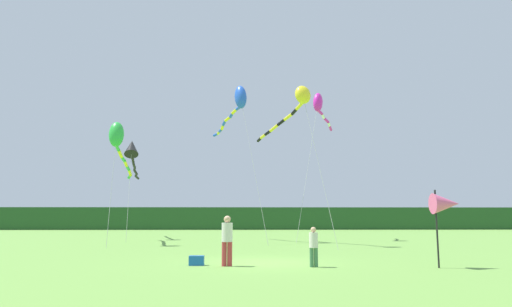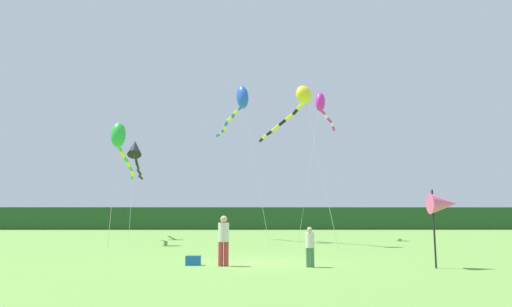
{
  "view_description": "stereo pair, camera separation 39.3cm",
  "coord_description": "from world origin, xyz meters",
  "px_view_note": "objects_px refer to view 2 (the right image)",
  "views": [
    {
      "loc": [
        -0.62,
        -17.11,
        1.67
      ],
      "look_at": [
        0.0,
        6.0,
        4.9
      ],
      "focal_mm": 31.92,
      "sensor_mm": 36.0,
      "label": 1
    },
    {
      "loc": [
        -0.23,
        -17.12,
        1.67
      ],
      "look_at": [
        0.0,
        6.0,
        4.9
      ],
      "focal_mm": 31.92,
      "sensor_mm": 36.0,
      "label": 2
    }
  ],
  "objects_px": {
    "person_adult": "(224,238)",
    "kite_black": "(135,151)",
    "kite_yellow": "(297,103)",
    "person_child": "(310,245)",
    "kite_blue": "(240,101)",
    "cooler_box": "(193,260)",
    "banner_flag_pole": "(443,204)",
    "kite_green": "(120,140)",
    "kite_magenta": "(321,105)"
  },
  "relations": [
    {
      "from": "kite_black",
      "to": "kite_magenta",
      "type": "bearing_deg",
      "value": -7.87
    },
    {
      "from": "person_adult",
      "to": "kite_magenta",
      "type": "xyz_separation_m",
      "value": [
        6.23,
        17.47,
        9.1
      ]
    },
    {
      "from": "cooler_box",
      "to": "kite_green",
      "type": "height_order",
      "value": "kite_green"
    },
    {
      "from": "cooler_box",
      "to": "kite_magenta",
      "type": "distance_m",
      "value": 21.13
    },
    {
      "from": "person_child",
      "to": "kite_yellow",
      "type": "bearing_deg",
      "value": 85.83
    },
    {
      "from": "cooler_box",
      "to": "banner_flag_pole",
      "type": "relative_size",
      "value": 0.2
    },
    {
      "from": "kite_magenta",
      "to": "kite_blue",
      "type": "bearing_deg",
      "value": -159.48
    },
    {
      "from": "kite_green",
      "to": "kite_magenta",
      "type": "bearing_deg",
      "value": 21.49
    },
    {
      "from": "kite_black",
      "to": "kite_yellow",
      "type": "distance_m",
      "value": 14.57
    },
    {
      "from": "kite_black",
      "to": "kite_green",
      "type": "bearing_deg",
      "value": -82.94
    },
    {
      "from": "cooler_box",
      "to": "kite_yellow",
      "type": "xyz_separation_m",
      "value": [
        4.85,
        11.04,
        8.47
      ]
    },
    {
      "from": "kite_green",
      "to": "kite_yellow",
      "type": "distance_m",
      "value": 11.3
    },
    {
      "from": "person_child",
      "to": "kite_blue",
      "type": "bearing_deg",
      "value": 100.07
    },
    {
      "from": "kite_blue",
      "to": "kite_yellow",
      "type": "relative_size",
      "value": 1.14
    },
    {
      "from": "person_adult",
      "to": "kite_magenta",
      "type": "height_order",
      "value": "kite_magenta"
    },
    {
      "from": "kite_black",
      "to": "kite_blue",
      "type": "relative_size",
      "value": 0.94
    },
    {
      "from": "kite_black",
      "to": "kite_green",
      "type": "distance_m",
      "value": 7.37
    },
    {
      "from": "person_adult",
      "to": "kite_blue",
      "type": "distance_m",
      "value": 17.56
    },
    {
      "from": "cooler_box",
      "to": "kite_black",
      "type": "height_order",
      "value": "kite_black"
    },
    {
      "from": "kite_green",
      "to": "kite_blue",
      "type": "bearing_deg",
      "value": 22.27
    },
    {
      "from": "person_adult",
      "to": "banner_flag_pole",
      "type": "bearing_deg",
      "value": -5.8
    },
    {
      "from": "cooler_box",
      "to": "kite_blue",
      "type": "relative_size",
      "value": 0.05
    },
    {
      "from": "kite_yellow",
      "to": "banner_flag_pole",
      "type": "bearing_deg",
      "value": -73.55
    },
    {
      "from": "kite_green",
      "to": "kite_blue",
      "type": "xyz_separation_m",
      "value": [
        7.43,
        3.04,
        3.31
      ]
    },
    {
      "from": "kite_green",
      "to": "kite_black",
      "type": "bearing_deg",
      "value": 97.06
    },
    {
      "from": "cooler_box",
      "to": "kite_black",
      "type": "bearing_deg",
      "value": 110.34
    },
    {
      "from": "kite_blue",
      "to": "kite_yellow",
      "type": "height_order",
      "value": "kite_blue"
    },
    {
      "from": "kite_green",
      "to": "kite_yellow",
      "type": "relative_size",
      "value": 0.9
    },
    {
      "from": "banner_flag_pole",
      "to": "person_child",
      "type": "bearing_deg",
      "value": 174.92
    },
    {
      "from": "cooler_box",
      "to": "person_child",
      "type": "bearing_deg",
      "value": -9.17
    },
    {
      "from": "person_child",
      "to": "kite_yellow",
      "type": "height_order",
      "value": "kite_yellow"
    },
    {
      "from": "kite_magenta",
      "to": "kite_blue",
      "type": "xyz_separation_m",
      "value": [
        -6.06,
        -2.27,
        -0.33
      ]
    },
    {
      "from": "person_adult",
      "to": "person_child",
      "type": "xyz_separation_m",
      "value": [
        2.93,
        -0.35,
        -0.21
      ]
    },
    {
      "from": "banner_flag_pole",
      "to": "kite_black",
      "type": "distance_m",
      "value": 25.91
    },
    {
      "from": "kite_black",
      "to": "kite_magenta",
      "type": "height_order",
      "value": "kite_magenta"
    },
    {
      "from": "banner_flag_pole",
      "to": "kite_black",
      "type": "height_order",
      "value": "kite_black"
    },
    {
      "from": "person_adult",
      "to": "kite_yellow",
      "type": "height_order",
      "value": "kite_yellow"
    },
    {
      "from": "banner_flag_pole",
      "to": "kite_green",
      "type": "xyz_separation_m",
      "value": [
        -14.61,
        12.91,
        4.33
      ]
    },
    {
      "from": "kite_black",
      "to": "kite_green",
      "type": "relative_size",
      "value": 1.18
    },
    {
      "from": "kite_yellow",
      "to": "person_child",
      "type": "bearing_deg",
      "value": -94.17
    },
    {
      "from": "banner_flag_pole",
      "to": "kite_black",
      "type": "relative_size",
      "value": 0.25
    },
    {
      "from": "person_adult",
      "to": "kite_black",
      "type": "height_order",
      "value": "kite_black"
    },
    {
      "from": "person_child",
      "to": "kite_black",
      "type": "xyz_separation_m",
      "value": [
        -11.1,
        19.82,
        6.06
      ]
    },
    {
      "from": "person_adult",
      "to": "kite_black",
      "type": "xyz_separation_m",
      "value": [
        -8.17,
        19.46,
        5.85
      ]
    },
    {
      "from": "kite_green",
      "to": "kite_blue",
      "type": "relative_size",
      "value": 0.79
    },
    {
      "from": "person_child",
      "to": "kite_green",
      "type": "distance_m",
      "value": 17.11
    },
    {
      "from": "kite_green",
      "to": "banner_flag_pole",
      "type": "bearing_deg",
      "value": -41.45
    },
    {
      "from": "kite_yellow",
      "to": "kite_green",
      "type": "bearing_deg",
      "value": 175.71
    },
    {
      "from": "kite_yellow",
      "to": "cooler_box",
      "type": "bearing_deg",
      "value": -113.7
    },
    {
      "from": "kite_magenta",
      "to": "kite_green",
      "type": "height_order",
      "value": "kite_magenta"
    }
  ]
}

